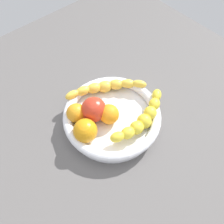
# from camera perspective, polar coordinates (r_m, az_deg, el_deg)

# --- Properties ---
(kitchen_counter) EXTENTS (1.20, 1.20, 0.03)m
(kitchen_counter) POSITION_cam_1_polar(r_m,az_deg,el_deg) (0.74, 0.00, -2.96)
(kitchen_counter) COLOR #5E5A59
(kitchen_counter) RESTS_ON ground
(fruit_bowl) EXTENTS (0.29, 0.29, 0.05)m
(fruit_bowl) POSITION_cam_1_polar(r_m,az_deg,el_deg) (0.71, 0.00, -1.23)
(fruit_bowl) COLOR white
(fruit_bowl) RESTS_ON kitchen_counter
(banana_draped_left) EXTENTS (0.14, 0.23, 0.04)m
(banana_draped_left) POSITION_cam_1_polar(r_m,az_deg,el_deg) (0.75, -1.61, 6.06)
(banana_draped_left) COLOR yellow
(banana_draped_left) RESTS_ON fruit_bowl
(banana_draped_right) EXTENTS (0.09, 0.23, 0.05)m
(banana_draped_right) POSITION_cam_1_polar(r_m,az_deg,el_deg) (0.68, 7.35, -1.67)
(banana_draped_right) COLOR yellow
(banana_draped_right) RESTS_ON fruit_bowl
(orange_front) EXTENTS (0.06, 0.06, 0.06)m
(orange_front) POSITION_cam_1_polar(r_m,az_deg,el_deg) (0.69, -8.71, -0.24)
(orange_front) COLOR orange
(orange_front) RESTS_ON fruit_bowl
(orange_mid_left) EXTENTS (0.06, 0.06, 0.06)m
(orange_mid_left) POSITION_cam_1_polar(r_m,az_deg,el_deg) (0.68, -0.61, -0.64)
(orange_mid_left) COLOR orange
(orange_mid_left) RESTS_ON fruit_bowl
(orange_mid_right) EXTENTS (0.07, 0.07, 0.07)m
(orange_mid_right) POSITION_cam_1_polar(r_m,az_deg,el_deg) (0.65, -6.40, -4.65)
(orange_mid_right) COLOR orange
(orange_mid_right) RESTS_ON fruit_bowl
(tomato_red) EXTENTS (0.07, 0.07, 0.07)m
(tomato_red) POSITION_cam_1_polar(r_m,az_deg,el_deg) (0.68, -4.46, 0.61)
(tomato_red) COLOR red
(tomato_red) RESTS_ON fruit_bowl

